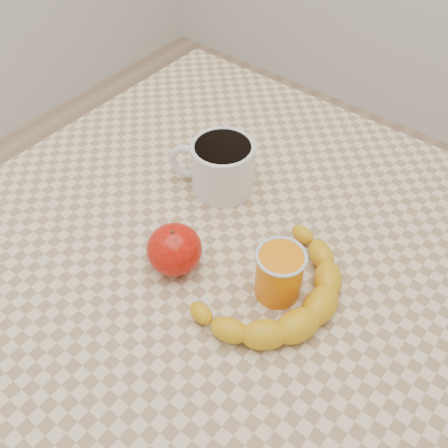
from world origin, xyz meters
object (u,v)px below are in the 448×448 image
Objects in this scene: apple at (174,249)px; banana at (274,290)px; orange_juice_glass at (279,273)px; coffee_mug at (221,165)px; table at (224,267)px.

banana is (0.14, 0.04, -0.01)m from apple.
banana is at bearing -78.70° from orange_juice_glass.
orange_juice_glass is (0.19, -0.12, -0.01)m from coffee_mug.
apple is at bearing -146.14° from banana.
orange_juice_glass is (0.12, -0.04, 0.13)m from table.
coffee_mug is 1.94× the size of apple.
banana reaches higher than table.
banana is (0.19, -0.13, -0.03)m from coffee_mug.
coffee_mug is at bearing 131.24° from table.
coffee_mug reaches higher than apple.
table is at bearing 80.59° from apple.
orange_juice_glass is 0.15m from apple.
orange_juice_glass is at bearing -17.06° from table.
orange_juice_glass reaches higher than banana.
orange_juice_glass is at bearing 21.05° from apple.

